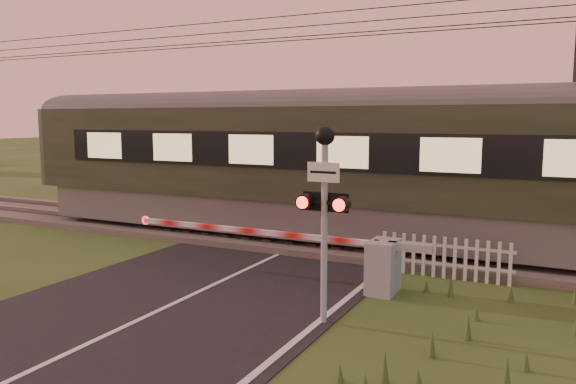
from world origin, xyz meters
The scene contains 8 objects.
ground centered at (0.00, 0.00, 0.00)m, with size 160.00×160.00×0.00m, color #30461B.
road centered at (0.02, -0.23, 0.01)m, with size 6.00×140.00×0.03m.
track_bed centered at (0.00, 6.50, 0.07)m, with size 140.00×3.40×0.39m.
overhead_wires centered at (0.00, 6.50, 5.72)m, with size 120.00×0.62×0.62m.
boom_gate centered at (2.87, 3.05, 0.59)m, with size 6.94×0.80×1.07m.
crossing_signal centered at (2.82, 1.01, 2.26)m, with size 0.83×0.35×3.28m.
picket_fence centered at (4.10, 4.60, 0.45)m, with size 2.85×0.07×0.90m.
catenary_mast centered at (6.44, 8.72, 3.33)m, with size 0.20×2.45×6.38m.
Camera 1 is at (6.28, -7.32, 3.39)m, focal length 35.00 mm.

